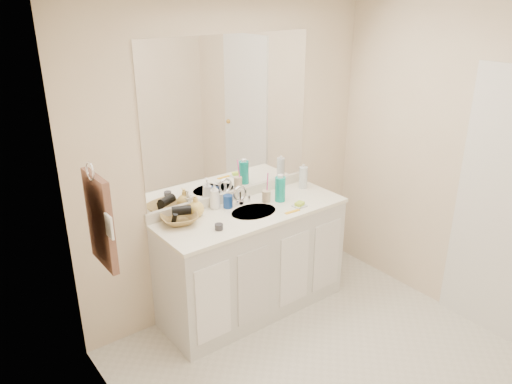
{
  "coord_description": "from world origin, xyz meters",
  "views": [
    {
      "loc": [
        -2.08,
        -1.76,
        2.46
      ],
      "look_at": [
        0.0,
        0.97,
        1.05
      ],
      "focal_mm": 35.0,
      "sensor_mm": 36.0,
      "label": 1
    }
  ],
  "objects": [
    {
      "name": "mirror",
      "position": [
        0.0,
        1.29,
        1.56
      ],
      "size": [
        1.48,
        0.01,
        1.2
      ],
      "primitive_type": "cube",
      "color": "white",
      "rests_on": "wall_back"
    },
    {
      "name": "soap_bottle_white",
      "position": [
        -0.2,
        1.24,
        0.98
      ],
      "size": [
        0.1,
        0.11,
        0.21
      ],
      "primitive_type": "imported",
      "rotation": [
        0.0,
        0.0,
        0.37
      ],
      "color": "white",
      "rests_on": "countertop"
    },
    {
      "name": "towel_ring",
      "position": [
        -1.27,
        0.77,
        1.55
      ],
      "size": [
        0.01,
        0.11,
        0.11
      ],
      "primitive_type": "torus",
      "rotation": [
        0.0,
        1.57,
        0.0
      ],
      "color": "silver",
      "rests_on": "wall_left"
    },
    {
      "name": "wall_right",
      "position": [
        1.3,
        0.0,
        1.2
      ],
      "size": [
        0.02,
        2.6,
        2.4
      ],
      "primitive_type": "cube",
      "color": "beige",
      "rests_on": "floor"
    },
    {
      "name": "backsplash",
      "position": [
        0.0,
        1.29,
        0.92
      ],
      "size": [
        1.52,
        0.03,
        0.08
      ],
      "primitive_type": "cube",
      "color": "silver",
      "rests_on": "countertop"
    },
    {
      "name": "ceiling",
      "position": [
        0.0,
        0.0,
        2.4
      ],
      "size": [
        2.6,
        2.6,
        0.02
      ],
      "primitive_type": "cube",
      "color": "white",
      "rests_on": "wall_back"
    },
    {
      "name": "wall_back",
      "position": [
        0.0,
        1.3,
        1.2
      ],
      "size": [
        2.6,
        0.02,
        2.4
      ],
      "primitive_type": "cube",
      "color": "beige",
      "rests_on": "floor"
    },
    {
      "name": "green_soap",
      "position": [
        0.34,
        0.86,
        0.9
      ],
      "size": [
        0.08,
        0.07,
        0.03
      ],
      "primitive_type": "cube",
      "rotation": [
        0.0,
        0.0,
        0.29
      ],
      "color": "#B7E538",
      "rests_on": "soap_dish"
    },
    {
      "name": "door",
      "position": [
        1.29,
        -0.3,
        1.0
      ],
      "size": [
        0.02,
        0.82,
        2.0
      ],
      "primitive_type": "cube",
      "color": "white",
      "rests_on": "floor"
    },
    {
      "name": "soap_bottle_cream",
      "position": [
        -0.37,
        1.23,
        0.96
      ],
      "size": [
        0.09,
        0.09,
        0.15
      ],
      "primitive_type": "imported",
      "rotation": [
        0.0,
        0.0,
        -0.35
      ],
      "color": "beige",
      "rests_on": "countertop"
    },
    {
      "name": "clear_pump_bottle",
      "position": [
        0.63,
        1.14,
        0.97
      ],
      "size": [
        0.08,
        0.08,
        0.19
      ],
      "primitive_type": "cylinder",
      "rotation": [
        0.0,
        0.0,
        -0.1
      ],
      "color": "silver",
      "rests_on": "countertop"
    },
    {
      "name": "orange_comb",
      "position": [
        0.23,
        0.82,
        0.88
      ],
      "size": [
        0.13,
        0.04,
        0.01
      ],
      "primitive_type": "cube",
      "rotation": [
        0.0,
        0.0,
        -0.06
      ],
      "color": "yellow",
      "rests_on": "countertop"
    },
    {
      "name": "hand_towel",
      "position": [
        -1.25,
        0.77,
        1.25
      ],
      "size": [
        0.04,
        0.32,
        0.55
      ],
      "primitive_type": "cube",
      "color": "brown",
      "rests_on": "towel_ring"
    },
    {
      "name": "dark_jar",
      "position": [
        -0.38,
        0.91,
        0.9
      ],
      "size": [
        0.08,
        0.08,
        0.04
      ],
      "primitive_type": "cylinder",
      "rotation": [
        0.0,
        0.0,
        -0.38
      ],
      "color": "#2B2A30",
      "rests_on": "countertop"
    },
    {
      "name": "floor",
      "position": [
        0.0,
        0.0,
        0.0
      ],
      "size": [
        2.6,
        2.6,
        0.0
      ],
      "primitive_type": "cube",
      "color": "silver",
      "rests_on": "ground"
    },
    {
      "name": "vanity_cabinet",
      "position": [
        0.0,
        1.02,
        0.42
      ],
      "size": [
        1.5,
        0.55,
        0.85
      ],
      "primitive_type": "cube",
      "color": "silver",
      "rests_on": "floor"
    },
    {
      "name": "faucet",
      "position": [
        0.0,
        1.18,
        0.94
      ],
      "size": [
        0.02,
        0.02,
        0.11
      ],
      "primitive_type": "cylinder",
      "color": "silver",
      "rests_on": "countertop"
    },
    {
      "name": "toothbrush",
      "position": [
        0.2,
        1.09,
        1.03
      ],
      "size": [
        0.02,
        0.04,
        0.19
      ],
      "primitive_type": "cylinder",
      "rotation": [
        0.14,
        0.0,
        -0.38
      ],
      "color": "#FD42B1",
      "rests_on": "tan_cup"
    },
    {
      "name": "soap_bottle_yellow",
      "position": [
        -0.39,
        1.2,
        0.96
      ],
      "size": [
        0.14,
        0.14,
        0.16
      ],
      "primitive_type": "imported",
      "rotation": [
        0.0,
        0.0,
        -0.15
      ],
      "color": "#EFC75D",
      "rests_on": "countertop"
    },
    {
      "name": "wicker_basket",
      "position": [
        -0.54,
        1.18,
        0.91
      ],
      "size": [
        0.34,
        0.34,
        0.07
      ],
      "primitive_type": "imported",
      "rotation": [
        0.0,
        0.0,
        -0.32
      ],
      "color": "olive",
      "rests_on": "countertop"
    },
    {
      "name": "hair_dryer",
      "position": [
        -0.52,
        1.18,
        0.97
      ],
      "size": [
        0.15,
        0.12,
        0.07
      ],
      "primitive_type": "cylinder",
      "rotation": [
        0.0,
        1.57,
        -0.41
      ],
      "color": "black",
      "rests_on": "wicker_basket"
    },
    {
      "name": "blue_mug",
      "position": [
        -0.11,
        1.19,
        0.93
      ],
      "size": [
        0.1,
        0.1,
        0.1
      ],
      "primitive_type": "cylinder",
      "rotation": [
        0.0,
        0.0,
        -0.43
      ],
      "color": "navy",
      "rests_on": "countertop"
    },
    {
      "name": "mouthwash_bottle",
      "position": [
        0.29,
        1.04,
        0.98
      ],
      "size": [
        0.09,
        0.09,
        0.2
      ],
      "primitive_type": "cylinder",
      "rotation": [
        0.0,
        0.0,
        -0.1
      ],
      "color": "#0C9789",
      "rests_on": "countertop"
    },
    {
      "name": "tan_cup",
      "position": [
        0.19,
        1.09,
        0.93
      ],
      "size": [
        0.09,
        0.09,
        0.09
      ],
      "primitive_type": "cylinder",
      "rotation": [
        0.0,
        0.0,
        0.31
      ],
      "color": "beige",
      "rests_on": "countertop"
    },
    {
      "name": "switch_plate",
      "position": [
        -1.27,
        0.57,
        1.3
      ],
      "size": [
        0.01,
        0.08,
        0.13
      ],
      "primitive_type": "cube",
      "color": "white",
      "rests_on": "wall_left"
    },
    {
      "name": "soap_dish",
      "position": [
        0.34,
        0.86,
        0.89
      ],
      "size": [
        0.1,
        0.08,
        0.01
      ],
      "primitive_type": "cube",
      "rotation": [
        0.0,
        0.0,
        -0.01
      ],
      "color": "silver",
      "rests_on": "countertop"
    },
    {
      "name": "wall_left",
      "position": [
        -1.3,
        0.0,
        1.2
      ],
      "size": [
        0.02,
        2.6,
        2.4
      ],
      "primitive_type": "cube",
      "color": "beige",
      "rests_on": "floor"
    },
    {
      "name": "countertop",
      "position": [
        0.0,
        1.02,
        0.86
      ],
      "size": [
        1.52,
        0.57,
        0.03
      ],
      "primitive_type": "cube",
      "color": "white",
      "rests_on": "vanity_cabinet"
    },
    {
      "name": "sink_basin",
      "position": [
        0.0,
        1.0,
        0.87
      ],
      "size": [
        0.37,
        0.37,
        0.02
      ],
      "primitive_type": "cylinder",
      "color": "beige",
      "rests_on": "countertop"
    }
  ]
}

